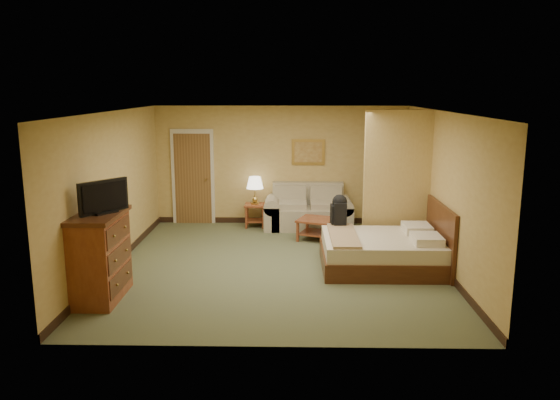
{
  "coord_description": "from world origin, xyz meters",
  "views": [
    {
      "loc": [
        0.23,
        -8.9,
        2.97
      ],
      "look_at": [
        0.03,
        0.6,
        1.02
      ],
      "focal_mm": 35.0,
      "sensor_mm": 36.0,
      "label": 1
    }
  ],
  "objects_px": {
    "loveseat": "(308,214)",
    "dresser": "(100,256)",
    "bed": "(386,251)",
    "coffee_table": "(316,225)"
  },
  "relations": [
    {
      "from": "loveseat",
      "to": "coffee_table",
      "type": "xyz_separation_m",
      "value": [
        0.13,
        -0.94,
        -0.0
      ]
    },
    {
      "from": "loveseat",
      "to": "bed",
      "type": "height_order",
      "value": "bed"
    },
    {
      "from": "loveseat",
      "to": "dresser",
      "type": "distance_m",
      "value": 5.15
    },
    {
      "from": "loveseat",
      "to": "dresser",
      "type": "bearing_deg",
      "value": -126.63
    },
    {
      "from": "loveseat",
      "to": "coffee_table",
      "type": "relative_size",
      "value": 2.2
    },
    {
      "from": "dresser",
      "to": "coffee_table",
      "type": "bearing_deg",
      "value": 44.91
    },
    {
      "from": "coffee_table",
      "to": "bed",
      "type": "height_order",
      "value": "bed"
    },
    {
      "from": "loveseat",
      "to": "dresser",
      "type": "xyz_separation_m",
      "value": [
        -3.07,
        -4.13,
        0.33
      ]
    },
    {
      "from": "loveseat",
      "to": "dresser",
      "type": "relative_size",
      "value": 1.49
    },
    {
      "from": "dresser",
      "to": "bed",
      "type": "xyz_separation_m",
      "value": [
        4.29,
        1.45,
        -0.34
      ]
    }
  ]
}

